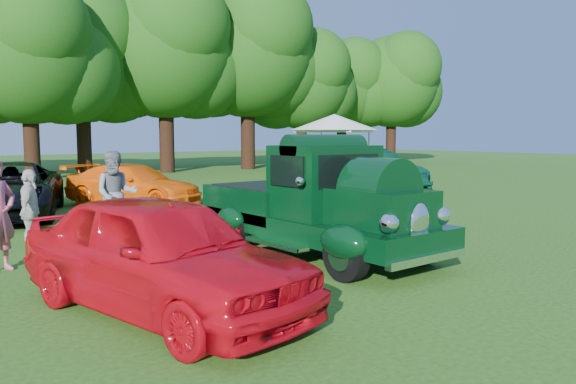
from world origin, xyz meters
TOP-DOWN VIEW (x-y plane):
  - ground at (0.00, 0.00)m, footprint 120.00×120.00m
  - hero_pickup at (0.43, 0.74)m, footprint 2.47×5.31m
  - red_convertible at (-3.41, -0.66)m, footprint 2.65×4.78m
  - back_car_black at (-3.02, 9.57)m, footprint 4.22×5.95m
  - back_car_orange at (0.69, 9.87)m, footprint 3.91×4.90m
  - back_car_blue at (7.56, 8.66)m, footprint 2.94×5.15m
  - back_car_green at (9.40, 7.91)m, footprint 2.65×5.44m
  - spectator_grey at (-1.79, 4.99)m, footprint 1.14×1.03m
  - spectator_white at (-3.74, 4.39)m, footprint 0.76×1.02m
  - canopy_tent at (12.92, 13.65)m, footprint 5.77×5.77m

SIDE VIEW (x-z plane):
  - ground at x=0.00m, z-range 0.00..0.00m
  - back_car_orange at x=0.69m, z-range 0.00..1.33m
  - back_car_black at x=-3.02m, z-range 0.00..1.51m
  - red_convertible at x=-3.41m, z-range 0.00..1.54m
  - spectator_white at x=-3.74m, z-range 0.00..1.61m
  - back_car_blue at x=7.56m, z-range 0.00..1.65m
  - back_car_green at x=9.40m, z-range 0.00..1.72m
  - hero_pickup at x=0.43m, z-range -0.14..1.94m
  - spectator_grey at x=-1.79m, z-range 0.00..1.91m
  - canopy_tent at x=12.92m, z-range 1.22..4.51m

